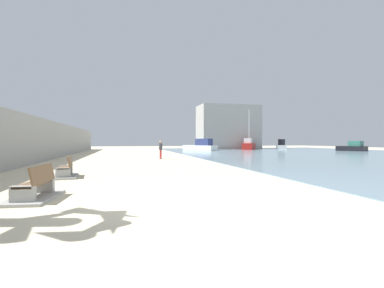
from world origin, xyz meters
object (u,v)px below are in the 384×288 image
object	(u,v)px
bench_far	(65,172)
boat_nearest	(201,146)
boat_distant	(281,145)
boat_mid_bay	(249,145)
boat_outer	(353,147)
person_walking	(161,148)
bench_near	(35,191)

from	to	relation	value
bench_far	boat_nearest	size ratio (longest dim) A/B	0.31
boat_nearest	boat_distant	world-z (taller)	boat_nearest
boat_distant	boat_mid_bay	size ratio (longest dim) A/B	0.69
boat_nearest	boat_mid_bay	distance (m)	10.51
boat_nearest	boat_distant	distance (m)	19.45
boat_outer	boat_distant	bearing A→B (deg)	109.45
boat_nearest	boat_distant	xyz separation A→B (m)	(18.52, 5.96, -0.02)
person_walking	boat_nearest	world-z (taller)	boat_nearest
bench_far	person_walking	bearing A→B (deg)	63.33
boat_nearest	boat_outer	bearing A→B (deg)	-17.58
bench_far	boat_outer	xyz separation A→B (m)	(38.23, 23.82, 0.39)
bench_near	boat_nearest	xyz separation A→B (m)	(14.84, 36.26, 0.52)
bench_far	boat_nearest	xyz separation A→B (m)	(15.01, 31.18, 0.52)
person_walking	boat_distant	bearing A→B (deg)	42.61
bench_near	boat_nearest	distance (m)	39.19
bench_far	boat_distant	world-z (taller)	boat_distant
boat_outer	boat_distant	xyz separation A→B (m)	(-4.70, 13.31, 0.11)
bench_far	boat_mid_bay	world-z (taller)	boat_mid_bay
boat_distant	boat_outer	bearing A→B (deg)	-70.55
bench_near	person_walking	distance (m)	17.75
boat_outer	boat_mid_bay	world-z (taller)	boat_mid_bay
boat_nearest	bench_far	bearing A→B (deg)	-115.70
bench_near	boat_outer	distance (m)	47.80
person_walking	boat_distant	world-z (taller)	boat_distant
bench_near	boat_mid_bay	xyz separation A→B (m)	(24.90, 39.32, 0.62)
bench_near	bench_far	xyz separation A→B (m)	(-0.16, 5.09, 0.00)
bench_near	boat_outer	size ratio (longest dim) A/B	0.47
bench_far	boat_distant	bearing A→B (deg)	47.92
bench_near	boat_mid_bay	size ratio (longest dim) A/B	0.30
boat_outer	boat_distant	world-z (taller)	boat_distant
bench_far	boat_nearest	distance (m)	34.61
bench_far	person_walking	size ratio (longest dim) A/B	1.30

